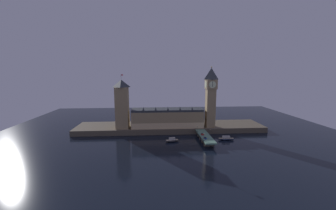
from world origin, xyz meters
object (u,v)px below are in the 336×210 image
at_px(boat_downstream, 226,139).
at_px(victoria_tower, 122,104).
at_px(street_lamp_near, 204,136).
at_px(pedestrian_near_rail, 203,138).
at_px(car_northbound_trail, 205,138).
at_px(pedestrian_far_rail, 198,131).
at_px(boat_upstream, 172,140).
at_px(clock_tower, 211,96).
at_px(street_lamp_far, 197,128).
at_px(car_northbound_lead, 202,134).
at_px(street_lamp_mid, 210,131).

bearing_deg(boat_downstream, victoria_tower, 163.17).
bearing_deg(street_lamp_near, pedestrian_near_rail, 84.75).
distance_m(car_northbound_trail, pedestrian_far_rail, 22.07).
bearing_deg(pedestrian_far_rail, boat_upstream, -155.54).
distance_m(clock_tower, street_lamp_far, 40.89).
bearing_deg(street_lamp_near, boat_downstream, 29.87).
height_order(pedestrian_far_rail, boat_downstream, pedestrian_far_rail).
distance_m(street_lamp_near, street_lamp_far, 29.44).
bearing_deg(pedestrian_far_rail, victoria_tower, 165.62).
xyz_separation_m(victoria_tower, boat_downstream, (108.43, -32.79, -31.77)).
bearing_deg(clock_tower, boat_downstream, -74.16).
bearing_deg(car_northbound_lead, car_northbound_trail, -90.00).
bearing_deg(car_northbound_lead, pedestrian_near_rail, -99.97).
height_order(victoria_tower, pedestrian_far_rail, victoria_tower).
relative_size(pedestrian_near_rail, pedestrian_far_rail, 0.98).
bearing_deg(pedestrian_far_rail, street_lamp_mid, -52.41).
bearing_deg(street_lamp_mid, clock_tower, 75.56).
bearing_deg(clock_tower, street_lamp_near, -111.39).
relative_size(car_northbound_lead, street_lamp_near, 0.65).
distance_m(clock_tower, street_lamp_near, 59.28).
xyz_separation_m(boat_upstream, boat_downstream, (55.27, 1.34, 0.04)).
bearing_deg(clock_tower, car_northbound_trail, -110.60).
relative_size(victoria_tower, car_northbound_trail, 13.53).
relative_size(car_northbound_lead, street_lamp_far, 0.68).
bearing_deg(car_northbound_trail, street_lamp_mid, 52.44).
relative_size(clock_tower, street_lamp_near, 9.70).
relative_size(clock_tower, car_northbound_lead, 15.01).
distance_m(car_northbound_lead, car_northbound_trail, 12.20).
height_order(car_northbound_trail, boat_upstream, car_northbound_trail).
relative_size(street_lamp_far, boat_downstream, 0.39).
height_order(pedestrian_near_rail, street_lamp_mid, street_lamp_mid).
height_order(pedestrian_near_rail, boat_upstream, pedestrian_near_rail).
xyz_separation_m(clock_tower, street_lamp_mid, (-8.11, -31.49, -32.66)).
height_order(car_northbound_lead, street_lamp_near, street_lamp_near).
height_order(pedestrian_near_rail, street_lamp_far, street_lamp_far).
bearing_deg(car_northbound_lead, victoria_tower, 159.94).
bearing_deg(car_northbound_trail, pedestrian_far_rail, 95.98).
distance_m(victoria_tower, pedestrian_near_rail, 96.78).
distance_m(victoria_tower, street_lamp_far, 86.97).
distance_m(clock_tower, car_northbound_lead, 48.69).
height_order(car_northbound_lead, boat_downstream, car_northbound_lead).
distance_m(pedestrian_near_rail, street_lamp_mid, 14.49).
height_order(victoria_tower, street_lamp_mid, victoria_tower).
bearing_deg(street_lamp_far, clock_tower, 42.82).
distance_m(pedestrian_far_rail, boat_upstream, 32.05).
bearing_deg(street_lamp_mid, pedestrian_far_rail, 127.59).
bearing_deg(boat_upstream, pedestrian_near_rail, -18.62).
xyz_separation_m(victoria_tower, boat_upstream, (53.16, -34.13, -31.81)).
xyz_separation_m(victoria_tower, pedestrian_far_rail, (81.99, -21.02, -26.86)).
bearing_deg(boat_upstream, street_lamp_near, -26.33).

